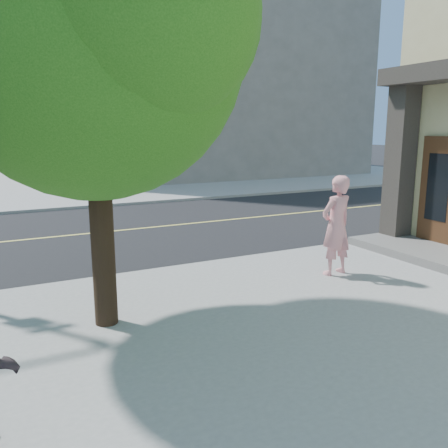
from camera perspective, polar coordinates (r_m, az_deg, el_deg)
sidewalk_ne at (r=33.28m, az=-3.72°, el=6.51°), size 29.00×25.00×0.12m
filler_ne at (r=34.07m, az=-3.42°, el=18.53°), size 18.00×16.00×14.00m
man_on_phone at (r=9.40m, az=13.65°, el=-0.19°), size 0.78×0.56×1.99m
street_tree at (r=6.98m, az=-15.17°, el=24.17°), size 5.16×4.69×6.85m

